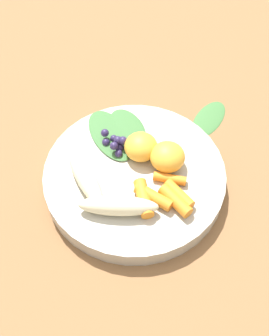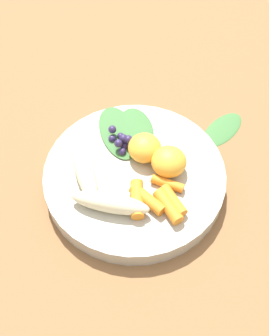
% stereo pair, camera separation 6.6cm
% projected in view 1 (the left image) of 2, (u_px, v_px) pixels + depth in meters
% --- Properties ---
extents(ground_plane, '(2.40, 2.40, 0.00)m').
position_uv_depth(ground_plane, '(135.00, 183.00, 0.69)').
color(ground_plane, brown).
extents(bowl, '(0.28, 0.28, 0.03)m').
position_uv_depth(bowl, '(135.00, 177.00, 0.68)').
color(bowl, '#B2AD9E').
rests_on(bowl, ground_plane).
extents(banana_peeled_left, '(0.11, 0.08, 0.03)m').
position_uv_depth(banana_peeled_left, '(118.00, 206.00, 0.61)').
color(banana_peeled_left, beige).
rests_on(banana_peeled_left, bowl).
extents(banana_peeled_right, '(0.03, 0.12, 0.03)m').
position_uv_depth(banana_peeled_right, '(85.00, 177.00, 0.64)').
color(banana_peeled_right, beige).
rests_on(banana_peeled_right, bowl).
extents(orange_segment_near, '(0.05, 0.05, 0.04)m').
position_uv_depth(orange_segment_near, '(141.00, 147.00, 0.67)').
color(orange_segment_near, '#F4A833').
rests_on(orange_segment_near, bowl).
extents(orange_segment_far, '(0.05, 0.05, 0.04)m').
position_uv_depth(orange_segment_far, '(167.00, 157.00, 0.66)').
color(orange_segment_far, '#F4A833').
rests_on(orange_segment_far, bowl).
extents(carrot_front, '(0.04, 0.06, 0.02)m').
position_uv_depth(carrot_front, '(144.00, 198.00, 0.63)').
color(carrot_front, orange).
rests_on(carrot_front, bowl).
extents(carrot_mid_left, '(0.04, 0.06, 0.02)m').
position_uv_depth(carrot_mid_left, '(155.00, 196.00, 0.63)').
color(carrot_mid_left, orange).
rests_on(carrot_mid_left, bowl).
extents(carrot_mid_right, '(0.03, 0.06, 0.02)m').
position_uv_depth(carrot_mid_right, '(175.00, 201.00, 0.63)').
color(carrot_mid_right, orange).
rests_on(carrot_mid_right, bowl).
extents(carrot_rear, '(0.03, 0.05, 0.02)m').
position_uv_depth(carrot_rear, '(179.00, 195.00, 0.63)').
color(carrot_rear, orange).
rests_on(carrot_rear, bowl).
extents(carrot_small, '(0.05, 0.04, 0.01)m').
position_uv_depth(carrot_small, '(170.00, 179.00, 0.65)').
color(carrot_small, orange).
rests_on(carrot_small, bowl).
extents(blueberry_pile, '(0.03, 0.05, 0.03)m').
position_uv_depth(blueberry_pile, '(116.00, 143.00, 0.68)').
color(blueberry_pile, '#2D234C').
rests_on(blueberry_pile, bowl).
extents(kale_leaf_left, '(0.06, 0.09, 0.01)m').
position_uv_depth(kale_leaf_left, '(127.00, 128.00, 0.71)').
color(kale_leaf_left, '#3D7038').
rests_on(kale_leaf_left, bowl).
extents(kale_leaf_right, '(0.06, 0.12, 0.01)m').
position_uv_depth(kale_leaf_right, '(111.00, 135.00, 0.71)').
color(kale_leaf_right, '#3D7038').
rests_on(kale_leaf_right, bowl).
extents(kale_leaf_stray, '(0.11, 0.09, 0.01)m').
position_uv_depth(kale_leaf_stray, '(209.00, 118.00, 0.77)').
color(kale_leaf_stray, '#3D7038').
rests_on(kale_leaf_stray, ground_plane).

